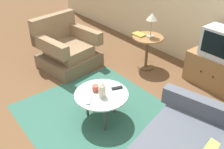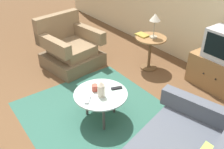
# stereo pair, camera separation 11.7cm
# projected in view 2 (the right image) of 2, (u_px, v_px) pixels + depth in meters

# --- Properties ---
(ground_plane) EXTENTS (16.00, 16.00, 0.00)m
(ground_plane) POSITION_uv_depth(u_px,v_px,m) (90.00, 117.00, 3.31)
(ground_plane) COLOR brown
(area_rug) EXTENTS (2.15, 1.83, 0.00)m
(area_rug) POSITION_uv_depth(u_px,v_px,m) (101.00, 118.00, 3.30)
(area_rug) COLOR #2D5B4C
(area_rug) RESTS_ON ground
(armchair) EXTENTS (1.01, 1.01, 0.89)m
(armchair) POSITION_uv_depth(u_px,v_px,m) (70.00, 49.00, 4.41)
(armchair) COLOR brown
(armchair) RESTS_ON ground
(coffee_table) EXTENTS (0.69, 0.69, 0.41)m
(coffee_table) POSITION_uv_depth(u_px,v_px,m) (101.00, 96.00, 3.10)
(coffee_table) COLOR #B2C6C1
(coffee_table) RESTS_ON ground
(side_table) EXTENTS (0.53, 0.53, 0.60)m
(side_table) POSITION_uv_depth(u_px,v_px,m) (150.00, 46.00, 4.22)
(side_table) COLOR olive
(side_table) RESTS_ON ground
(tv_stand) EXTENTS (0.86, 0.50, 0.51)m
(tv_stand) POSITION_uv_depth(u_px,v_px,m) (219.00, 73.00, 3.81)
(tv_stand) COLOR olive
(tv_stand) RESTS_ON ground
(table_lamp) EXTENTS (0.18, 0.18, 0.41)m
(table_lamp) POSITION_uv_depth(u_px,v_px,m) (155.00, 19.00, 3.96)
(table_lamp) COLOR #9E937A
(table_lamp) RESTS_ON side_table
(vase) EXTENTS (0.09, 0.09, 0.22)m
(vase) POSITION_uv_depth(u_px,v_px,m) (101.00, 89.00, 2.98)
(vase) COLOR beige
(vase) RESTS_ON coffee_table
(mug) EXTENTS (0.13, 0.09, 0.08)m
(mug) POSITION_uv_depth(u_px,v_px,m) (95.00, 88.00, 3.11)
(mug) COLOR #B74C3D
(mug) RESTS_ON coffee_table
(tv_remote_dark) EXTENTS (0.09, 0.15, 0.02)m
(tv_remote_dark) POSITION_uv_depth(u_px,v_px,m) (117.00, 88.00, 3.16)
(tv_remote_dark) COLOR black
(tv_remote_dark) RESTS_ON coffee_table
(tv_remote_silver) EXTENTS (0.14, 0.14, 0.02)m
(tv_remote_silver) POSITION_uv_depth(u_px,v_px,m) (88.00, 100.00, 2.95)
(tv_remote_silver) COLOR #B2B2B7
(tv_remote_silver) RESTS_ON coffee_table
(book) EXTENTS (0.23, 0.17, 0.02)m
(book) POSITION_uv_depth(u_px,v_px,m) (142.00, 35.00, 4.19)
(book) COLOR olive
(book) RESTS_ON side_table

